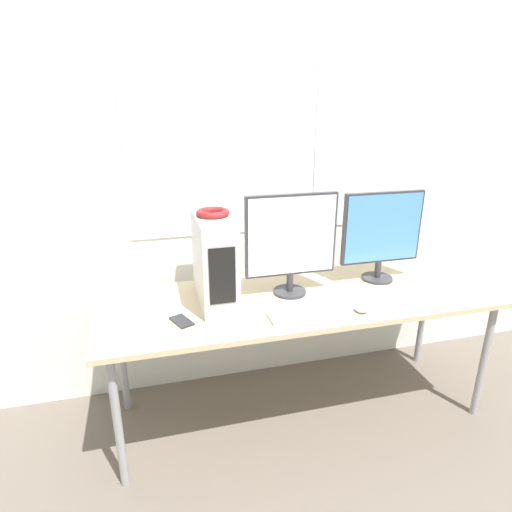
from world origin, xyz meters
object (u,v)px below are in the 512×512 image
at_px(mouse, 361,309).
at_px(monitor_right_near, 382,232).
at_px(monitor_main, 291,240).
at_px(headphones, 213,213).
at_px(keyboard, 310,313).
at_px(cell_phone, 182,321).
at_px(pc_tower, 214,260).

bearing_deg(mouse, monitor_right_near, 50.34).
distance_m(monitor_main, monitor_right_near, 0.56).
relative_size(headphones, monitor_right_near, 0.31).
distance_m(headphones, monitor_right_near, 0.99).
bearing_deg(mouse, monitor_main, 132.62).
xyz_separation_m(headphones, mouse, (0.68, -0.30, -0.46)).
bearing_deg(monitor_main, monitor_right_near, 5.23).
bearing_deg(headphones, mouse, -23.85).
xyz_separation_m(keyboard, cell_phone, (-0.61, 0.09, -0.01)).
height_order(headphones, cell_phone, headphones).
xyz_separation_m(pc_tower, mouse, (0.68, -0.30, -0.21)).
bearing_deg(cell_phone, monitor_main, -6.48).
xyz_separation_m(monitor_main, keyboard, (0.01, -0.27, -0.29)).
height_order(pc_tower, monitor_main, monitor_main).
relative_size(monitor_right_near, cell_phone, 3.58).
height_order(headphones, keyboard, headphones).
relative_size(pc_tower, headphones, 2.82).
xyz_separation_m(pc_tower, monitor_main, (0.41, -0.00, 0.07)).
relative_size(monitor_right_near, mouse, 6.30).
height_order(pc_tower, headphones, headphones).
relative_size(headphones, keyboard, 0.40).
bearing_deg(headphones, pc_tower, -90.00).
distance_m(headphones, monitor_main, 0.44).
xyz_separation_m(keyboard, mouse, (0.26, -0.03, 0.00)).
distance_m(pc_tower, monitor_main, 0.41).
bearing_deg(keyboard, monitor_right_near, 30.32).
height_order(monitor_right_near, mouse, monitor_right_near).
distance_m(headphones, keyboard, 0.68).
height_order(keyboard, mouse, mouse).
height_order(pc_tower, monitor_right_near, monitor_right_near).
height_order(monitor_main, mouse, monitor_main).
xyz_separation_m(headphones, monitor_right_near, (0.97, 0.05, -0.19)).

